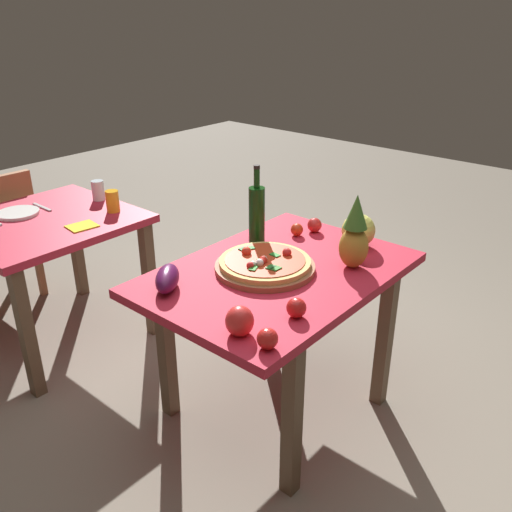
% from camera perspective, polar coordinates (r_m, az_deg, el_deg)
% --- Properties ---
extents(ground_plane, '(10.00, 10.00, 0.00)m').
position_cam_1_polar(ground_plane, '(2.73, 2.08, -15.36)').
color(ground_plane, gray).
extents(display_table, '(1.15, 0.81, 0.73)m').
position_cam_1_polar(display_table, '(2.37, 2.32, -3.56)').
color(display_table, brown).
rests_on(display_table, ground_plane).
extents(background_table, '(0.87, 0.84, 0.73)m').
position_cam_1_polar(background_table, '(3.13, -20.99, 1.76)').
color(background_table, brown).
rests_on(background_table, ground_plane).
extents(pizza_board, '(0.43, 0.43, 0.02)m').
position_cam_1_polar(pizza_board, '(2.31, 0.94, -1.18)').
color(pizza_board, '#955B3D').
rests_on(pizza_board, display_table).
extents(pizza, '(0.39, 0.39, 0.06)m').
position_cam_1_polar(pizza, '(2.30, 0.92, -0.58)').
color(pizza, '#DAB461').
rests_on(pizza, pizza_board).
extents(wine_bottle, '(0.08, 0.08, 0.37)m').
position_cam_1_polar(wine_bottle, '(2.55, 0.08, 4.52)').
color(wine_bottle, '#0D370D').
rests_on(wine_bottle, display_table).
extents(pineapple_left, '(0.13, 0.13, 0.33)m').
position_cam_1_polar(pineapple_left, '(2.33, 10.28, 2.14)').
color(pineapple_left, '#AE812D').
rests_on(pineapple_left, display_table).
extents(melon, '(0.16, 0.16, 0.16)m').
position_cam_1_polar(melon, '(2.56, 10.67, 2.65)').
color(melon, '#DAD95E').
rests_on(melon, display_table).
extents(bell_pepper, '(0.10, 0.10, 0.11)m').
position_cam_1_polar(bell_pepper, '(1.86, -1.73, -6.83)').
color(bell_pepper, red).
rests_on(bell_pepper, display_table).
extents(eggplant, '(0.21, 0.20, 0.09)m').
position_cam_1_polar(eggplant, '(2.18, -9.27, -2.33)').
color(eggplant, '#4F1340').
rests_on(eggplant, display_table).
extents(tomato_by_bottle, '(0.07, 0.07, 0.07)m').
position_cam_1_polar(tomato_by_bottle, '(1.97, 4.24, -5.43)').
color(tomato_by_bottle, red).
rests_on(tomato_by_bottle, display_table).
extents(tomato_beside_pepper, '(0.07, 0.07, 0.07)m').
position_cam_1_polar(tomato_beside_pepper, '(1.80, 1.21, -8.65)').
color(tomato_beside_pepper, red).
rests_on(tomato_beside_pepper, display_table).
extents(tomato_at_corner, '(0.06, 0.06, 0.06)m').
position_cam_1_polar(tomato_at_corner, '(2.66, 4.30, 2.77)').
color(tomato_at_corner, red).
rests_on(tomato_at_corner, display_table).
extents(tomato_near_board, '(0.07, 0.07, 0.07)m').
position_cam_1_polar(tomato_near_board, '(2.71, 6.14, 3.24)').
color(tomato_near_board, red).
rests_on(tomato_near_board, display_table).
extents(drinking_glass_juice, '(0.07, 0.07, 0.12)m').
position_cam_1_polar(drinking_glass_juice, '(3.06, -14.79, 5.57)').
color(drinking_glass_juice, '#F6A921').
rests_on(drinking_glass_juice, background_table).
extents(drinking_glass_water, '(0.07, 0.07, 0.11)m').
position_cam_1_polar(drinking_glass_water, '(3.28, -16.20, 6.62)').
color(drinking_glass_water, silver).
rests_on(drinking_glass_water, background_table).
extents(dinner_plate, '(0.22, 0.22, 0.02)m').
position_cam_1_polar(dinner_plate, '(3.20, -23.65, 4.15)').
color(dinner_plate, white).
rests_on(dinner_plate, background_table).
extents(knife_utensil, '(0.02, 0.18, 0.01)m').
position_cam_1_polar(knife_utensil, '(3.26, -21.49, 4.80)').
color(knife_utensil, silver).
rests_on(knife_utensil, background_table).
extents(napkin_folded, '(0.15, 0.14, 0.01)m').
position_cam_1_polar(napkin_folded, '(2.91, -17.75, 2.99)').
color(napkin_folded, yellow).
rests_on(napkin_folded, background_table).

